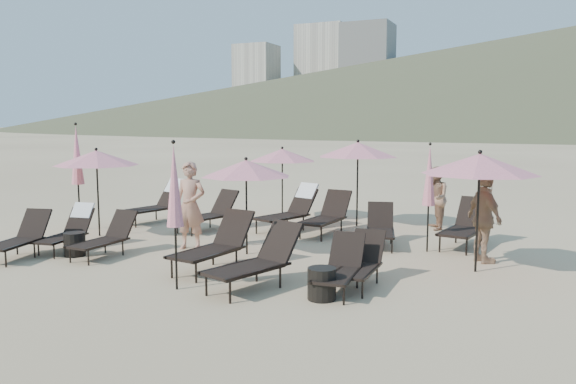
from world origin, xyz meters
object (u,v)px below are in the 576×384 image
at_px(lounger_9, 326,215).
at_px(umbrella_closed_0, 174,186).
at_px(umbrella_closed_2, 77,155).
at_px(side_table_0, 75,244).
at_px(lounger_3, 257,260).
at_px(beachgoer_a, 190,206).
at_px(lounger_4, 340,266).
at_px(umbrella_open_0, 96,158).
at_px(lounger_8, 291,209).
at_px(side_table_1, 322,284).
at_px(lounger_0, 68,229).
at_px(umbrella_open_4, 358,150).
at_px(lounger_1, 105,237).
at_px(umbrella_open_3, 282,155).
at_px(lounger_12, 19,237).
at_px(umbrella_open_2, 480,164).
at_px(lounger_2, 215,244).
at_px(umbrella_closed_1, 429,176).
at_px(lounger_7, 209,212).
at_px(lounger_5, 360,262).
at_px(umbrella_open_1, 246,168).
at_px(lounger_11, 465,225).
at_px(lounger_6, 157,202).
at_px(beachgoer_b, 435,198).
at_px(lounger_10, 380,227).

relative_size(lounger_9, umbrella_closed_0, 0.75).
xyz_separation_m(umbrella_closed_2, side_table_0, (2.07, -2.24, -1.65)).
relative_size(lounger_3, beachgoer_a, 1.00).
distance_m(lounger_4, beachgoer_a, 4.27).
bearing_deg(umbrella_open_0, beachgoer_a, -5.81).
xyz_separation_m(lounger_8, side_table_1, (2.75, -4.99, -0.30)).
bearing_deg(lounger_0, umbrella_open_4, 39.25).
relative_size(lounger_1, umbrella_open_3, 0.74).
xyz_separation_m(lounger_0, umbrella_open_3, (2.52, 5.38, 1.36)).
distance_m(lounger_3, lounger_12, 5.32).
bearing_deg(lounger_8, umbrella_open_2, -7.41).
bearing_deg(umbrella_open_0, lounger_2, -20.45).
bearing_deg(umbrella_closed_1, lounger_4, -102.50).
xyz_separation_m(lounger_7, umbrella_closed_1, (5.47, -0.13, 1.14)).
distance_m(lounger_2, umbrella_open_3, 5.79).
xyz_separation_m(umbrella_open_4, umbrella_closed_1, (2.26, -2.28, -0.41)).
bearing_deg(beachgoer_a, lounger_5, -23.81).
bearing_deg(side_table_1, umbrella_closed_1, 77.72).
height_order(lounger_5, lounger_7, lounger_7).
bearing_deg(lounger_4, lounger_3, -166.76).
relative_size(lounger_0, umbrella_open_1, 0.79).
bearing_deg(umbrella_open_3, umbrella_open_2, -33.22).
bearing_deg(lounger_7, lounger_11, 22.63).
bearing_deg(umbrella_closed_0, lounger_3, 27.61).
distance_m(lounger_6, umbrella_open_3, 3.68).
height_order(umbrella_open_2, umbrella_closed_2, umbrella_closed_2).
height_order(lounger_0, umbrella_closed_1, umbrella_closed_1).
height_order(lounger_8, beachgoer_b, beachgoer_b).
bearing_deg(lounger_7, lounger_8, 42.00).
xyz_separation_m(lounger_7, lounger_8, (1.85, 0.90, 0.09)).
relative_size(lounger_9, umbrella_open_1, 0.91).
xyz_separation_m(lounger_4, umbrella_open_4, (-1.50, 5.69, 1.61)).
xyz_separation_m(umbrella_open_3, umbrella_closed_0, (1.28, -6.82, -0.13)).
bearing_deg(lounger_11, lounger_6, -169.34).
bearing_deg(umbrella_closed_1, lounger_9, 161.36).
height_order(lounger_6, lounger_11, lounger_6).
height_order(umbrella_closed_2, side_table_1, umbrella_closed_2).
xyz_separation_m(lounger_1, lounger_9, (3.27, 4.01, 0.07)).
bearing_deg(lounger_10, lounger_11, 6.18).
bearing_deg(lounger_2, lounger_11, 53.26).
xyz_separation_m(lounger_7, side_table_1, (4.61, -4.10, -0.21)).
xyz_separation_m(lounger_3, lounger_10, (0.99, 4.00, -0.06)).
relative_size(umbrella_open_2, umbrella_closed_1, 0.97).
height_order(umbrella_open_3, umbrella_closed_2, umbrella_closed_2).
distance_m(lounger_4, lounger_7, 5.90).
distance_m(lounger_0, lounger_11, 8.57).
relative_size(lounger_8, umbrella_open_0, 0.92).
distance_m(umbrella_open_3, umbrella_closed_0, 6.94).
height_order(lounger_5, side_table_1, lounger_5).
relative_size(lounger_9, umbrella_closed_2, 0.67).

